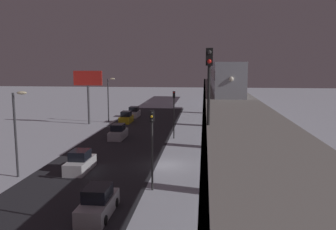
{
  "coord_description": "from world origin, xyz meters",
  "views": [
    {
      "loc": [
        -3.78,
        33.59,
        9.91
      ],
      "look_at": [
        1.61,
        -18.51,
        2.36
      ],
      "focal_mm": 37.52,
      "sensor_mm": 36.0,
      "label": 1
    }
  ],
  "objects_px": {
    "subway_train": "(217,72)",
    "traffic_light_mid": "(174,108)",
    "rail_signal": "(209,73)",
    "sedan_silver": "(98,204)",
    "sedan_white": "(80,163)",
    "traffic_light_near": "(152,139)",
    "sedan_silver_2": "(118,133)",
    "sedan_white_2": "(134,113)",
    "commercial_billboard": "(88,83)",
    "sedan_yellow": "(126,118)"
  },
  "relations": [
    {
      "from": "sedan_yellow",
      "to": "sedan_white",
      "type": "height_order",
      "value": "same"
    },
    {
      "from": "sedan_yellow",
      "to": "sedan_white_2",
      "type": "distance_m",
      "value": 6.62
    },
    {
      "from": "subway_train",
      "to": "traffic_light_near",
      "type": "relative_size",
      "value": 11.57
    },
    {
      "from": "subway_train",
      "to": "sedan_silver_2",
      "type": "relative_size",
      "value": 16.47
    },
    {
      "from": "subway_train",
      "to": "sedan_white",
      "type": "height_order",
      "value": "subway_train"
    },
    {
      "from": "sedan_silver_2",
      "to": "sedan_white_2",
      "type": "relative_size",
      "value": 1.02
    },
    {
      "from": "sedan_white",
      "to": "traffic_light_mid",
      "type": "relative_size",
      "value": 0.68
    },
    {
      "from": "sedan_silver",
      "to": "traffic_light_near",
      "type": "xyz_separation_m",
      "value": [
        -2.9,
        -4.98,
        3.41
      ]
    },
    {
      "from": "sedan_white",
      "to": "traffic_light_near",
      "type": "relative_size",
      "value": 0.68
    },
    {
      "from": "sedan_yellow",
      "to": "sedan_white_2",
      "type": "height_order",
      "value": "same"
    },
    {
      "from": "sedan_yellow",
      "to": "sedan_white",
      "type": "bearing_deg",
      "value": 93.72
    },
    {
      "from": "sedan_yellow",
      "to": "sedan_white_2",
      "type": "bearing_deg",
      "value": -90.0
    },
    {
      "from": "traffic_light_near",
      "to": "sedan_white_2",
      "type": "bearing_deg",
      "value": -76.48
    },
    {
      "from": "sedan_white_2",
      "to": "sedan_silver",
      "type": "bearing_deg",
      "value": 98.34
    },
    {
      "from": "rail_signal",
      "to": "commercial_billboard",
      "type": "relative_size",
      "value": 0.45
    },
    {
      "from": "sedan_yellow",
      "to": "traffic_light_near",
      "type": "bearing_deg",
      "value": 106.17
    },
    {
      "from": "rail_signal",
      "to": "sedan_silver",
      "type": "bearing_deg",
      "value": -24.23
    },
    {
      "from": "sedan_white",
      "to": "commercial_billboard",
      "type": "xyz_separation_m",
      "value": [
        7.66,
        -25.52,
        6.03
      ]
    },
    {
      "from": "sedan_white",
      "to": "traffic_light_mid",
      "type": "bearing_deg",
      "value": -115.91
    },
    {
      "from": "subway_train",
      "to": "traffic_light_mid",
      "type": "bearing_deg",
      "value": 74.21
    },
    {
      "from": "sedan_yellow",
      "to": "commercial_billboard",
      "type": "distance_m",
      "value": 8.68
    },
    {
      "from": "rail_signal",
      "to": "commercial_billboard",
      "type": "height_order",
      "value": "rail_signal"
    },
    {
      "from": "sedan_silver",
      "to": "sedan_silver_2",
      "type": "relative_size",
      "value": 1.01
    },
    {
      "from": "sedan_white",
      "to": "rail_signal",
      "type": "bearing_deg",
      "value": 133.0
    },
    {
      "from": "sedan_silver",
      "to": "sedan_white_2",
      "type": "bearing_deg",
      "value": 98.34
    },
    {
      "from": "rail_signal",
      "to": "traffic_light_mid",
      "type": "height_order",
      "value": "rail_signal"
    },
    {
      "from": "subway_train",
      "to": "rail_signal",
      "type": "relative_size",
      "value": 18.52
    },
    {
      "from": "sedan_white_2",
      "to": "traffic_light_mid",
      "type": "xyz_separation_m",
      "value": [
        -9.3,
        18.86,
        3.4
      ]
    },
    {
      "from": "sedan_silver",
      "to": "sedan_silver_2",
      "type": "height_order",
      "value": "same"
    },
    {
      "from": "sedan_silver_2",
      "to": "traffic_light_mid",
      "type": "bearing_deg",
      "value": -174.25
    },
    {
      "from": "subway_train",
      "to": "commercial_billboard",
      "type": "xyz_separation_m",
      "value": [
        21.57,
        12.58,
        -1.7
      ]
    },
    {
      "from": "sedan_yellow",
      "to": "traffic_light_mid",
      "type": "height_order",
      "value": "traffic_light_mid"
    },
    {
      "from": "sedan_silver_2",
      "to": "traffic_light_near",
      "type": "distance_m",
      "value": 20.78
    },
    {
      "from": "sedan_silver_2",
      "to": "traffic_light_near",
      "type": "relative_size",
      "value": 0.7
    },
    {
      "from": "sedan_yellow",
      "to": "traffic_light_mid",
      "type": "distance_m",
      "value": 15.75
    },
    {
      "from": "sedan_yellow",
      "to": "traffic_light_mid",
      "type": "bearing_deg",
      "value": 127.22
    },
    {
      "from": "rail_signal",
      "to": "sedan_white",
      "type": "relative_size",
      "value": 0.92
    },
    {
      "from": "rail_signal",
      "to": "sedan_silver",
      "type": "relative_size",
      "value": 0.88
    },
    {
      "from": "sedan_yellow",
      "to": "sedan_silver_2",
      "type": "height_order",
      "value": "same"
    },
    {
      "from": "sedan_silver_2",
      "to": "traffic_light_mid",
      "type": "xyz_separation_m",
      "value": [
        -7.5,
        -0.76,
        3.4
      ]
    },
    {
      "from": "rail_signal",
      "to": "traffic_light_near",
      "type": "distance_m",
      "value": 10.63
    },
    {
      "from": "rail_signal",
      "to": "sedan_yellow",
      "type": "distance_m",
      "value": 43.36
    },
    {
      "from": "traffic_light_mid",
      "to": "sedan_white_2",
      "type": "bearing_deg",
      "value": -63.75
    },
    {
      "from": "traffic_light_mid",
      "to": "commercial_billboard",
      "type": "relative_size",
      "value": 0.72
    },
    {
      "from": "sedan_yellow",
      "to": "traffic_light_mid",
      "type": "xyz_separation_m",
      "value": [
        -9.3,
        12.25,
        3.4
      ]
    },
    {
      "from": "sedan_white",
      "to": "traffic_light_near",
      "type": "bearing_deg",
      "value": 149.65
    },
    {
      "from": "sedan_silver",
      "to": "sedan_silver_2",
      "type": "bearing_deg",
      "value": 100.82
    },
    {
      "from": "subway_train",
      "to": "traffic_light_mid",
      "type": "relative_size",
      "value": 11.57
    },
    {
      "from": "subway_train",
      "to": "sedan_white_2",
      "type": "distance_m",
      "value": 17.92
    },
    {
      "from": "subway_train",
      "to": "commercial_billboard",
      "type": "distance_m",
      "value": 25.03
    }
  ]
}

